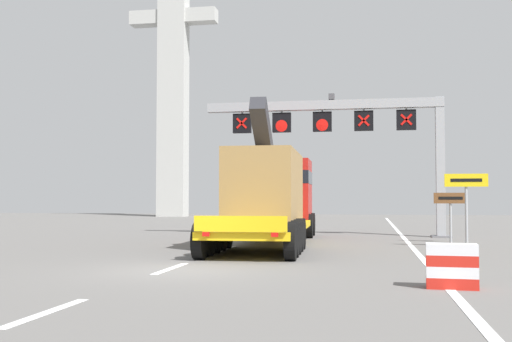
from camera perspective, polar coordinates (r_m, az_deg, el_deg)
The scene contains 9 objects.
ground at distance 16.00m, azimuth -6.71°, elevation -9.01°, with size 112.00×112.00×0.00m, color slate.
lane_markings at distance 31.65m, azimuth 1.08°, elevation -5.79°, with size 0.20×46.58×0.01m.
edge_line_right at distance 27.31m, azimuth 13.61°, elevation -6.24°, with size 0.20×63.00×0.01m, color silver.
overhead_lane_gantry at distance 30.43m, azimuth 8.70°, elevation 4.15°, with size 11.66×0.90×6.88m.
heavy_haul_truck_yellow at distance 25.69m, azimuth 1.59°, elevation -2.12°, with size 3.47×14.14×5.30m.
exit_sign_yellow at distance 24.29m, azimuth 18.66°, elevation -1.78°, with size 1.55×0.15×2.72m.
tourist_info_sign_brown at distance 26.83m, azimuth 17.35°, elevation -2.99°, with size 1.33×0.15×2.05m.
crash_barrier_striped at distance 13.30m, azimuth 17.45°, elevation -8.28°, with size 1.03×0.57×0.90m.
bridge_pylon_distant at distance 65.14m, azimuth -7.56°, elevation 10.75°, with size 9.00×2.00×32.70m.
Camera 1 is at (4.63, -15.21, 1.81)m, focal length 43.77 mm.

